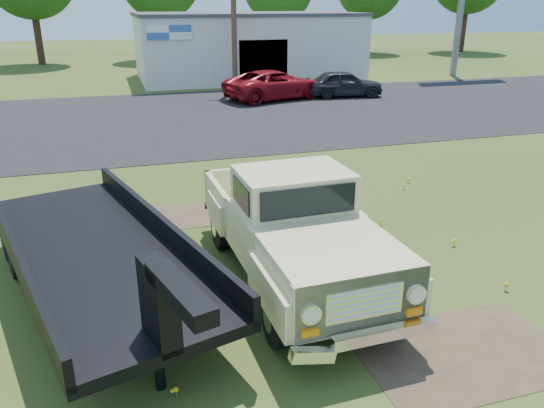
{
  "coord_description": "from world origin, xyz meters",
  "views": [
    {
      "loc": [
        -3.05,
        -8.34,
        4.8
      ],
      "look_at": [
        -0.2,
        1.0,
        1.06
      ],
      "focal_mm": 35.0,
      "sensor_mm": 36.0,
      "label": 1
    }
  ],
  "objects": [
    {
      "name": "ground",
      "position": [
        0.0,
        0.0,
        0.0
      ],
      "size": [
        140.0,
        140.0,
        0.0
      ],
      "primitive_type": "plane",
      "color": "#304115",
      "rests_on": "ground"
    },
    {
      "name": "asphalt_lot",
      "position": [
        0.0,
        15.0,
        0.0
      ],
      "size": [
        90.0,
        14.0,
        0.02
      ],
      "primitive_type": "cube",
      "color": "black",
      "rests_on": "ground"
    },
    {
      "name": "dirt_patch_a",
      "position": [
        1.5,
        -3.0,
        0.0
      ],
      "size": [
        3.0,
        2.0,
        0.01
      ],
      "primitive_type": "cube",
      "color": "#443324",
      "rests_on": "ground"
    },
    {
      "name": "dirt_patch_b",
      "position": [
        -2.0,
        3.5,
        0.0
      ],
      "size": [
        2.2,
        1.6,
        0.01
      ],
      "primitive_type": "cube",
      "color": "#443324",
      "rests_on": "ground"
    },
    {
      "name": "commercial_building",
      "position": [
        6.0,
        26.99,
        2.1
      ],
      "size": [
        14.2,
        8.2,
        4.15
      ],
      "color": "beige",
      "rests_on": "ground"
    },
    {
      "name": "utility_pole_mid",
      "position": [
        4.0,
        22.0,
        4.6
      ],
      "size": [
        1.6,
        0.3,
        9.0
      ],
      "color": "#482E21",
      "rests_on": "ground"
    },
    {
      "name": "vintage_pickup_truck",
      "position": [
        -0.17,
        -0.17,
        1.06
      ],
      "size": [
        2.42,
        5.88,
        2.11
      ],
      "primitive_type": null,
      "rotation": [
        0.0,
        0.0,
        0.03
      ],
      "color": "beige",
      "rests_on": "ground"
    },
    {
      "name": "flatbed_trailer",
      "position": [
        -3.56,
        0.22,
        1.0
      ],
      "size": [
        4.38,
        7.76,
        2.01
      ],
      "primitive_type": null,
      "rotation": [
        0.0,
        0.0,
        0.28
      ],
      "color": "black",
      "rests_on": "ground"
    },
    {
      "name": "red_pickup",
      "position": [
        5.25,
        18.33,
        0.74
      ],
      "size": [
        5.83,
        3.86,
        1.49
      ],
      "primitive_type": "imported",
      "rotation": [
        0.0,
        0.0,
        1.85
      ],
      "color": "maroon",
      "rests_on": "ground"
    },
    {
      "name": "dark_sedan",
      "position": [
        9.02,
        18.01,
        0.7
      ],
      "size": [
        4.28,
        2.18,
        1.4
      ],
      "primitive_type": "imported",
      "rotation": [
        0.0,
        0.0,
        1.44
      ],
      "color": "black",
      "rests_on": "ground"
    }
  ]
}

